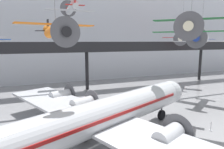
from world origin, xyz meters
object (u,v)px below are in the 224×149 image
Objects in this scene: suspended_plane_green_biplane at (190,27)px; suspended_plane_orange_highwing at (56,29)px; stanchion_barrier at (211,128)px; suspended_plane_silver_racer at (71,8)px; info_sign_pedestal at (169,129)px; airliner_silver_main at (97,118)px; suspended_plane_red_highwing at (182,40)px; suspended_plane_white_twin at (201,39)px.

suspended_plane_orange_highwing is at bearing -44.06° from suspended_plane_green_biplane.
stanchion_barrier is at bearing 83.81° from suspended_plane_green_biplane.
suspended_plane_green_biplane reaches higher than suspended_plane_orange_highwing.
suspended_plane_silver_racer is (-10.67, 14.32, 3.55)m from suspended_plane_green_biplane.
info_sign_pedestal is at bearing 167.36° from stanchion_barrier.
airliner_silver_main is 25.76× the size of info_sign_pedestal.
suspended_plane_red_highwing is 25.64m from suspended_plane_silver_racer.
stanchion_barrier is 4.99m from info_sign_pedestal.
airliner_silver_main is 13.72m from stanchion_barrier.
suspended_plane_green_biplane is 6.80× the size of info_sign_pedestal.
suspended_plane_red_highwing is at bearing -172.56° from suspended_plane_green_biplane.
stanchion_barrier is (16.41, -2.16, -10.77)m from suspended_plane_orange_highwing.
suspended_plane_green_biplane is 0.88× the size of suspended_plane_white_twin.
airliner_silver_main is at bearing -34.86° from suspended_plane_green_biplane.
suspended_plane_silver_racer is (-24.89, -3.87, 4.78)m from suspended_plane_red_highwing.
suspended_plane_silver_racer is (0.91, 16.30, 11.82)m from airliner_silver_main.
suspended_plane_silver_racer reaches higher than info_sign_pedestal.
suspended_plane_red_highwing is 8.75× the size of stanchion_barrier.
info_sign_pedestal is (7.61, -15.52, -14.68)m from suspended_plane_silver_racer.
suspended_plane_orange_highwing is at bearing -178.06° from info_sign_pedestal.
suspended_plane_green_biplane is 0.89× the size of suspended_plane_red_highwing.
suspended_plane_white_twin reaches higher than suspended_plane_red_highwing.
suspended_plane_green_biplane is 11.63m from stanchion_barrier.
suspended_plane_orange_highwing is (-24.11, -8.00, 0.75)m from suspended_plane_white_twin.
suspended_plane_orange_highwing reaches higher than suspended_plane_red_highwing.
stanchion_barrier is at bearing 19.44° from suspended_plane_white_twin.
info_sign_pedestal is (-12.57, -9.07, -9.88)m from suspended_plane_white_twin.
suspended_plane_red_highwing is at bearing 58.77° from stanchion_barrier.
info_sign_pedestal is at bearing -23.17° from suspended_plane_green_biplane.
info_sign_pedestal is (-3.05, -1.20, -11.13)m from suspended_plane_green_biplane.
suspended_plane_red_highwing is at bearing 110.83° from suspended_plane_orange_highwing.
info_sign_pedestal reaches higher than stanchion_barrier.
suspended_plane_silver_racer is (3.93, 14.44, 4.05)m from suspended_plane_orange_highwing.
info_sign_pedestal is at bearing -154.58° from suspended_plane_silver_racer.
airliner_silver_main is 29.67× the size of stanchion_barrier.
suspended_plane_green_biplane is 18.21m from suspended_plane_silver_racer.
suspended_plane_silver_racer is at bearing 126.92° from stanchion_barrier.
suspended_plane_green_biplane is 11.60m from info_sign_pedestal.
suspended_plane_red_highwing is 1.22× the size of suspended_plane_silver_racer.
suspended_plane_white_twin reaches higher than info_sign_pedestal.
suspended_plane_white_twin is at bearing 52.83° from stanchion_barrier.
suspended_plane_silver_racer is 6.23× the size of info_sign_pedestal.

